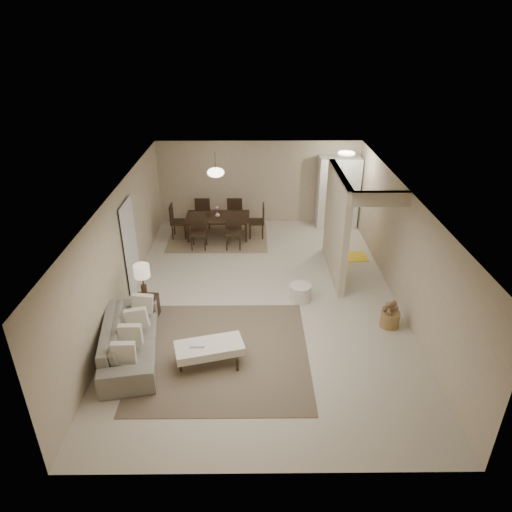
{
  "coord_description": "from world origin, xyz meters",
  "views": [
    {
      "loc": [
        -0.19,
        -8.72,
        5.5
      ],
      "look_at": [
        -0.12,
        0.02,
        1.05
      ],
      "focal_mm": 32.0,
      "sensor_mm": 36.0,
      "label": 1
    }
  ],
  "objects_px": {
    "pantry_cabinet": "(338,192)",
    "round_pouf": "(300,293)",
    "sofa": "(130,338)",
    "ottoman_bench": "(209,348)",
    "side_table": "(146,308)",
    "dining_table": "(218,227)",
    "wicker_basket": "(390,319)"
  },
  "relations": [
    {
      "from": "dining_table",
      "to": "pantry_cabinet",
      "type": "bearing_deg",
      "value": 13.5
    },
    {
      "from": "wicker_basket",
      "to": "dining_table",
      "type": "bearing_deg",
      "value": 130.65
    },
    {
      "from": "side_table",
      "to": "round_pouf",
      "type": "xyz_separation_m",
      "value": [
        3.26,
        0.66,
        -0.06
      ]
    },
    {
      "from": "ottoman_bench",
      "to": "side_table",
      "type": "bearing_deg",
      "value": 119.8
    },
    {
      "from": "pantry_cabinet",
      "to": "side_table",
      "type": "relative_size",
      "value": 4.26
    },
    {
      "from": "ottoman_bench",
      "to": "dining_table",
      "type": "distance_m",
      "value": 5.53
    },
    {
      "from": "wicker_basket",
      "to": "side_table",
      "type": "bearing_deg",
      "value": 176.21
    },
    {
      "from": "ottoman_bench",
      "to": "pantry_cabinet",
      "type": "bearing_deg",
      "value": 47.91
    },
    {
      "from": "side_table",
      "to": "round_pouf",
      "type": "bearing_deg",
      "value": 11.44
    },
    {
      "from": "pantry_cabinet",
      "to": "sofa",
      "type": "distance_m",
      "value": 7.77
    },
    {
      "from": "pantry_cabinet",
      "to": "ottoman_bench",
      "type": "bearing_deg",
      "value": -117.52
    },
    {
      "from": "pantry_cabinet",
      "to": "side_table",
      "type": "distance_m",
      "value": 6.88
    },
    {
      "from": "dining_table",
      "to": "round_pouf",
      "type": "bearing_deg",
      "value": -59.01
    },
    {
      "from": "side_table",
      "to": "round_pouf",
      "type": "height_order",
      "value": "side_table"
    },
    {
      "from": "ottoman_bench",
      "to": "round_pouf",
      "type": "relative_size",
      "value": 2.7
    },
    {
      "from": "ottoman_bench",
      "to": "sofa",
      "type": "bearing_deg",
      "value": 153.97
    },
    {
      "from": "sofa",
      "to": "pantry_cabinet",
      "type": "bearing_deg",
      "value": -47.85
    },
    {
      "from": "pantry_cabinet",
      "to": "wicker_basket",
      "type": "distance_m",
      "value": 5.32
    },
    {
      "from": "pantry_cabinet",
      "to": "sofa",
      "type": "xyz_separation_m",
      "value": [
        -4.8,
        -6.07,
        -0.7
      ]
    },
    {
      "from": "pantry_cabinet",
      "to": "round_pouf",
      "type": "relative_size",
      "value": 4.34
    },
    {
      "from": "side_table",
      "to": "wicker_basket",
      "type": "height_order",
      "value": "side_table"
    },
    {
      "from": "sofa",
      "to": "wicker_basket",
      "type": "xyz_separation_m",
      "value": [
        5.04,
        0.83,
        -0.18
      ]
    },
    {
      "from": "sofa",
      "to": "dining_table",
      "type": "height_order",
      "value": "sofa"
    },
    {
      "from": "side_table",
      "to": "pantry_cabinet",
      "type": "bearing_deg",
      "value": 45.95
    },
    {
      "from": "ottoman_bench",
      "to": "side_table",
      "type": "relative_size",
      "value": 2.65
    },
    {
      "from": "sofa",
      "to": "round_pouf",
      "type": "bearing_deg",
      "value": -70.72
    },
    {
      "from": "sofa",
      "to": "dining_table",
      "type": "distance_m",
      "value": 5.38
    },
    {
      "from": "round_pouf",
      "to": "wicker_basket",
      "type": "distance_m",
      "value": 1.99
    },
    {
      "from": "ottoman_bench",
      "to": "wicker_basket",
      "type": "relative_size",
      "value": 3.39
    },
    {
      "from": "sofa",
      "to": "ottoman_bench",
      "type": "relative_size",
      "value": 1.82
    },
    {
      "from": "round_pouf",
      "to": "ottoman_bench",
      "type": "bearing_deg",
      "value": -130.83
    },
    {
      "from": "pantry_cabinet",
      "to": "round_pouf",
      "type": "xyz_separation_m",
      "value": [
        -1.49,
        -4.25,
        -0.86
      ]
    }
  ]
}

